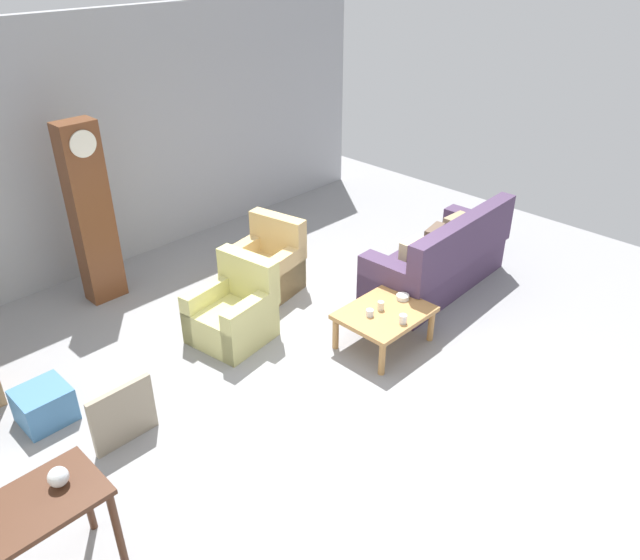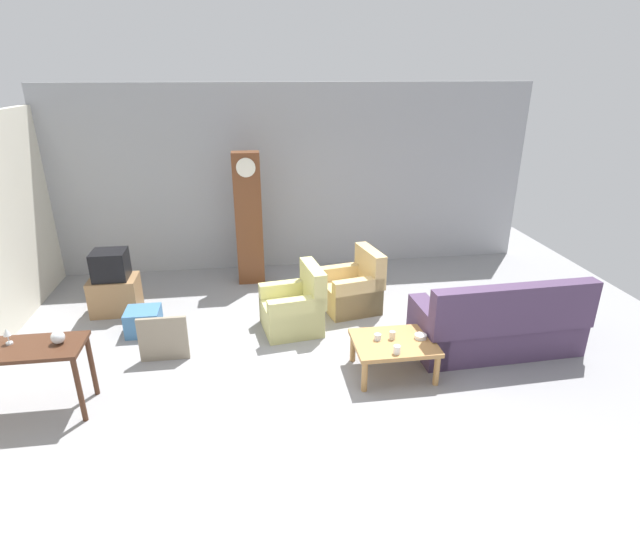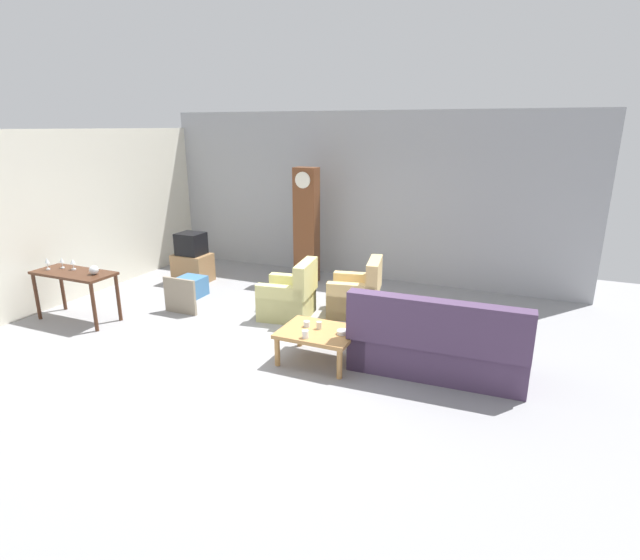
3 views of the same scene
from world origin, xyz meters
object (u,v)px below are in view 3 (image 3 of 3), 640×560
object	(u,v)px
armchair_olive_near	(290,298)
armchair_olive_far	(357,296)
tv_stand_cabinet	(193,268)
wine_glass_tall	(47,262)
console_table_dark	(74,279)
tv_crt	(191,244)
cup_blue_rimmed	(307,324)
coffee_table_wood	(318,335)
glass_dome_cloche	(94,270)
wine_glass_short	(73,263)
cup_white_porcelain	(305,334)
wine_glass_mid	(62,261)
cup_cream_tall	(319,325)
grandfather_clock	(306,226)
couch_floral	(437,346)
framed_picture_leaning	(180,296)
storage_box_blue	(191,287)
bowl_white_stacked	(343,332)

from	to	relation	value
armchair_olive_near	armchair_olive_far	world-z (taller)	same
armchair_olive_far	tv_stand_cabinet	bearing A→B (deg)	173.59
armchair_olive_near	wine_glass_tall	xyz separation A→B (m)	(-3.42, -1.53, 0.61)
armchair_olive_far	console_table_dark	distance (m)	4.40
tv_crt	cup_blue_rimmed	bearing A→B (deg)	-31.78
coffee_table_wood	cup_blue_rimmed	bearing A→B (deg)	163.43
glass_dome_cloche	wine_glass_tall	world-z (taller)	wine_glass_tall
armchair_olive_near	wine_glass_short	bearing A→B (deg)	-155.83
glass_dome_cloche	cup_blue_rimmed	bearing A→B (deg)	3.59
glass_dome_cloche	cup_white_porcelain	size ratio (longest dim) A/B	1.43
cup_white_porcelain	coffee_table_wood	bearing A→B (deg)	79.69
console_table_dark	wine_glass_mid	bearing A→B (deg)	166.02
wine_glass_mid	cup_cream_tall	bearing A→B (deg)	2.10
armchair_olive_far	cup_blue_rimmed	world-z (taller)	armchair_olive_far
wine_glass_short	tv_crt	bearing A→B (deg)	78.78
cup_white_porcelain	wine_glass_tall	size ratio (longest dim) A/B	0.50
grandfather_clock	cup_cream_tall	size ratio (longest dim) A/B	22.67
couch_floral	tv_stand_cabinet	world-z (taller)	couch_floral
tv_crt	glass_dome_cloche	size ratio (longest dim) A/B	3.45
wine_glass_tall	cup_blue_rimmed	bearing A→B (deg)	4.23
cup_white_porcelain	cup_cream_tall	xyz separation A→B (m)	(0.04, 0.33, -0.00)
framed_picture_leaning	armchair_olive_near	bearing A→B (deg)	19.06
tv_crt	cup_white_porcelain	xyz separation A→B (m)	(3.61, -2.48, -0.28)
grandfather_clock	wine_glass_short	distance (m)	4.07
armchair_olive_near	glass_dome_cloche	distance (m)	2.98
armchair_olive_far	framed_picture_leaning	xyz separation A→B (m)	(-2.63, -1.12, -0.01)
couch_floral	armchair_olive_far	size ratio (longest dim) A/B	2.31
wine_glass_mid	glass_dome_cloche	bearing A→B (deg)	-4.18
armchair_olive_far	cup_blue_rimmed	distance (m)	1.76
storage_box_blue	couch_floral	bearing A→B (deg)	-14.18
cup_white_porcelain	bowl_white_stacked	bearing A→B (deg)	38.02
armchair_olive_near	tv_crt	size ratio (longest dim) A/B	1.92
glass_dome_cloche	console_table_dark	bearing A→B (deg)	-176.28
tv_crt	wine_glass_short	xyz separation A→B (m)	(-0.46, -2.31, 0.15)
tv_stand_cabinet	tv_crt	world-z (taller)	tv_crt
wine_glass_short	couch_floral	bearing A→B (deg)	4.14
grandfather_clock	wine_glass_tall	world-z (taller)	grandfather_clock
tv_crt	storage_box_blue	world-z (taller)	tv_crt
coffee_table_wood	tv_stand_cabinet	bearing A→B (deg)	148.91
armchair_olive_near	cup_cream_tall	xyz separation A→B (m)	(1.05, -1.22, 0.17)
armchair_olive_far	cup_blue_rimmed	bearing A→B (deg)	-92.25
tv_crt	storage_box_blue	bearing A→B (deg)	-54.84
tv_crt	wine_glass_short	size ratio (longest dim) A/B	2.73
cup_blue_rimmed	armchair_olive_near	bearing A→B (deg)	125.61
armchair_olive_near	console_table_dark	distance (m)	3.32
bowl_white_stacked	cup_blue_rimmed	bearing A→B (deg)	175.70
grandfather_clock	framed_picture_leaning	distance (m)	2.80
couch_floral	framed_picture_leaning	bearing A→B (deg)	174.81
couch_floral	wine_glass_short	world-z (taller)	couch_floral
grandfather_clock	tv_stand_cabinet	xyz separation A→B (m)	(-2.03, -0.91, -0.83)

